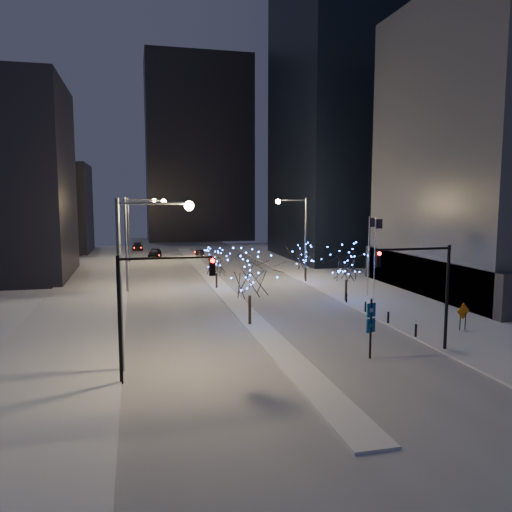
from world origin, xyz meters
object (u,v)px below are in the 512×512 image
object	(u,v)px
holiday_tree_median_near	(250,274)
car_near	(155,253)
wayfinding_sign	(371,322)
traffic_signal_west	(149,296)
car_mid	(200,253)
street_lamp_w_far	(135,220)
holiday_tree_plaza_far	(306,257)
street_lamp_east	(299,227)
car_far	(138,247)
holiday_tree_plaza_near	(347,264)
construction_sign	(463,314)
holiday_tree_median_far	(216,262)
traffic_signal_east	(426,280)
street_lamp_w_mid	(136,231)
street_lamp_w_near	(138,260)

from	to	relation	value
holiday_tree_median_near	car_near	bearing A→B (deg)	96.68
car_near	wayfinding_sign	distance (m)	57.05
traffic_signal_west	car_mid	world-z (taller)	traffic_signal_west
street_lamp_w_far	holiday_tree_plaza_far	size ratio (longest dim) A/B	2.18
street_lamp_east	car_near	bearing A→B (deg)	120.97
street_lamp_east	car_far	distance (m)	44.62
street_lamp_w_far	holiday_tree_plaza_near	distance (m)	40.30
car_mid	construction_sign	bearing A→B (deg)	113.20
traffic_signal_west	wayfinding_sign	distance (m)	13.67
traffic_signal_west	street_lamp_w_far	bearing A→B (deg)	90.55
street_lamp_w_far	wayfinding_sign	world-z (taller)	street_lamp_w_far
construction_sign	holiday_tree_median_near	bearing A→B (deg)	146.43
holiday_tree_median_far	car_mid	bearing A→B (deg)	86.15
holiday_tree_plaza_near	construction_sign	bearing A→B (deg)	-71.36
wayfinding_sign	holiday_tree_plaza_near	bearing A→B (deg)	52.03
holiday_tree_median_near	traffic_signal_east	bearing A→B (deg)	-44.61
street_lamp_w_mid	street_lamp_w_far	xyz separation A→B (m)	(0.00, 25.00, 0.00)
street_lamp_east	holiday_tree_median_far	distance (m)	11.67
car_mid	car_far	size ratio (longest dim) A/B	0.85
street_lamp_w_near	construction_sign	world-z (taller)	street_lamp_w_near
street_lamp_w_mid	traffic_signal_east	xyz separation A→B (m)	(17.88, -26.00, -1.74)
street_lamp_east	traffic_signal_west	size ratio (longest dim) A/B	1.43
street_lamp_w_far	car_far	xyz separation A→B (m)	(0.32, 18.10, -5.82)
car_mid	wayfinding_sign	bearing A→B (deg)	102.57
holiday_tree_median_near	holiday_tree_plaza_near	world-z (taller)	holiday_tree_median_near
traffic_signal_east	holiday_tree_median_near	xyz separation A→B (m)	(-9.44, 9.31, -0.64)
street_lamp_w_far	traffic_signal_west	size ratio (longest dim) A/B	1.43
street_lamp_w_mid	traffic_signal_west	size ratio (longest dim) A/B	1.43
street_lamp_w_far	holiday_tree_median_near	xyz separation A→B (m)	(8.44, -41.69, -2.38)
traffic_signal_east	car_far	xyz separation A→B (m)	(-17.55, 69.10, -4.08)
holiday_tree_plaza_far	holiday_tree_plaza_near	bearing A→B (deg)	-90.00
street_lamp_w_far	traffic_signal_west	world-z (taller)	street_lamp_w_far
traffic_signal_west	holiday_tree_plaza_near	size ratio (longest dim) A/B	1.28
street_lamp_w_far	construction_sign	bearing A→B (deg)	-63.55
street_lamp_w_mid	holiday_tree_median_near	bearing A→B (deg)	-63.18
wayfinding_sign	street_lamp_w_near	bearing A→B (deg)	155.63
street_lamp_w_near	wayfinding_sign	size ratio (longest dim) A/B	2.62
car_near	car_mid	bearing A→B (deg)	5.83
car_far	holiday_tree_median_near	bearing A→B (deg)	-81.83
street_lamp_w_near	holiday_tree_plaza_far	world-z (taller)	street_lamp_w_near
car_mid	street_lamp_east	bearing A→B (deg)	117.06
traffic_signal_east	car_mid	bearing A→B (deg)	97.66
street_lamp_w_mid	wayfinding_sign	xyz separation A→B (m)	(13.94, -26.29, -4.16)
car_far	holiday_tree_median_far	world-z (taller)	holiday_tree_median_far
traffic_signal_east	holiday_tree_plaza_near	size ratio (longest dim) A/B	1.28
street_lamp_east	wayfinding_sign	size ratio (longest dim) A/B	2.62
street_lamp_w_near	traffic_signal_west	distance (m)	2.70
car_near	car_mid	xyz separation A→B (m)	(7.43, -0.41, -0.17)
street_lamp_w_far	wayfinding_sign	xyz separation A→B (m)	(13.94, -51.29, -4.16)
car_near	holiday_tree_median_far	size ratio (longest dim) A/B	1.12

